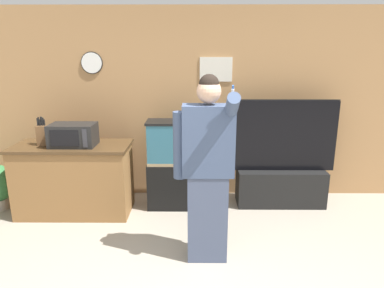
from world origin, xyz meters
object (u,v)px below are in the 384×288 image
(counter_island, at_px, (75,179))
(tv_on_stand, at_px, (281,175))
(aquarium_on_stand, at_px, (180,165))
(person_standing, at_px, (207,168))
(microwave, at_px, (73,135))
(knife_block, at_px, (42,135))

(counter_island, distance_m, tv_on_stand, 2.70)
(counter_island, distance_m, aquarium_on_stand, 1.35)
(counter_island, relative_size, person_standing, 0.78)
(microwave, xyz_separation_m, aquarium_on_stand, (1.28, 0.24, -0.46))
(knife_block, relative_size, aquarium_on_stand, 0.30)
(aquarium_on_stand, bearing_deg, person_standing, -75.56)
(counter_island, bearing_deg, tv_on_stand, 5.64)
(aquarium_on_stand, xyz_separation_m, person_standing, (0.31, -1.21, 0.37))
(aquarium_on_stand, distance_m, person_standing, 1.30)
(counter_island, height_order, microwave, microwave)
(knife_block, height_order, tv_on_stand, tv_on_stand)
(tv_on_stand, bearing_deg, aquarium_on_stand, -176.84)
(microwave, xyz_separation_m, tv_on_stand, (2.63, 0.31, -0.62))
(knife_block, xyz_separation_m, tv_on_stand, (3.02, 0.29, -0.62))
(knife_block, relative_size, tv_on_stand, 0.25)
(counter_island, height_order, tv_on_stand, tv_on_stand)
(tv_on_stand, xyz_separation_m, person_standing, (-1.04, -1.28, 0.53))
(microwave, distance_m, tv_on_stand, 2.72)
(microwave, height_order, knife_block, knife_block)
(counter_island, distance_m, microwave, 0.59)
(person_standing, bearing_deg, tv_on_stand, 50.86)
(aquarium_on_stand, bearing_deg, tv_on_stand, 3.16)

